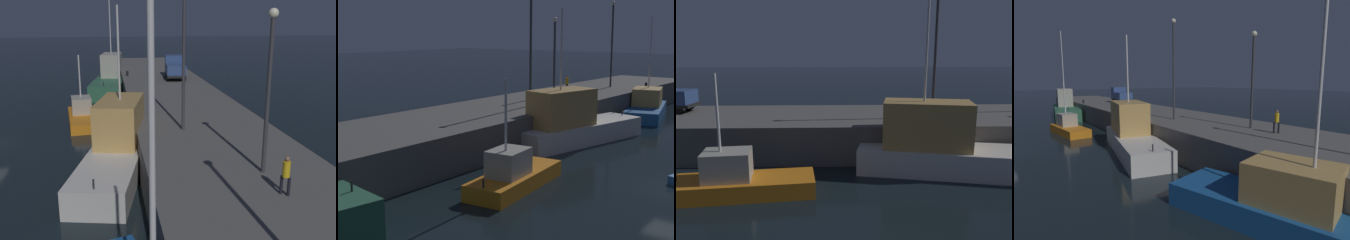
% 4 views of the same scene
% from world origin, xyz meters
% --- Properties ---
extents(pier_quay, '(75.52, 9.13, 2.59)m').
position_xyz_m(pier_quay, '(0.00, 15.82, 1.29)').
color(pier_quay, '#5B5956').
rests_on(pier_quay, ground).
extents(fishing_trawler_red, '(12.55, 5.66, 10.36)m').
position_xyz_m(fishing_trawler_red, '(6.37, 10.03, 1.62)').
color(fishing_trawler_red, silver).
rests_on(fishing_trawler_red, ground).
extents(fishing_boat_blue, '(12.74, 5.32, 14.53)m').
position_xyz_m(fishing_boat_blue, '(-20.66, 9.87, 1.62)').
color(fishing_boat_blue, '#2D6647').
rests_on(fishing_boat_blue, ground).
extents(fishing_boat_white, '(10.23, 5.80, 10.19)m').
position_xyz_m(fishing_boat_white, '(21.60, 10.12, 1.06)').
color(fishing_boat_white, '#195193').
rests_on(fishing_boat_white, ground).
extents(fishing_boat_orange, '(7.41, 3.24, 6.25)m').
position_xyz_m(fishing_boat_orange, '(-5.31, 7.07, 0.80)').
color(fishing_boat_orange, orange).
rests_on(fishing_boat_orange, ground).
extents(lamp_post_west, '(0.44, 0.44, 9.36)m').
position_xyz_m(lamp_post_west, '(6.65, 14.26, 7.96)').
color(lamp_post_west, '#38383D').
rests_on(lamp_post_west, pier_quay).
extents(lamp_post_east, '(0.44, 0.44, 7.43)m').
position_xyz_m(lamp_post_east, '(14.15, 16.65, 6.97)').
color(lamp_post_east, '#38383D').
rests_on(lamp_post_east, pier_quay).
extents(utility_truck, '(5.50, 2.57, 2.56)m').
position_xyz_m(utility_truck, '(-14.29, 17.33, 3.83)').
color(utility_truck, black).
rests_on(utility_truck, pier_quay).
extents(dockworker, '(0.43, 0.43, 1.67)m').
position_xyz_m(dockworker, '(16.55, 16.60, 3.54)').
color(dockworker, black).
rests_on(dockworker, pier_quay).
extents(bollard_west, '(0.28, 0.28, 0.61)m').
position_xyz_m(bollard_west, '(-17.02, 11.90, 2.89)').
color(bollard_west, black).
rests_on(bollard_west, pier_quay).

